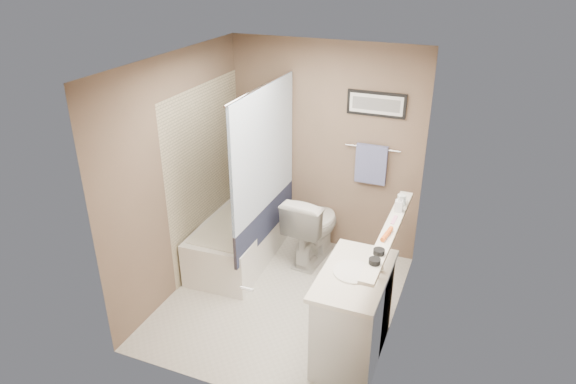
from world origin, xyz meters
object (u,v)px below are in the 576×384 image
at_px(candle_bowl_near, 375,261).
at_px(hair_brush_front, 387,234).
at_px(toilet, 313,226).
at_px(candle_bowl_far, 379,252).
at_px(vanity, 353,316).
at_px(glass_jar, 402,200).
at_px(bathtub, 241,238).
at_px(soap_bottle, 399,203).

distance_m(candle_bowl_near, hair_brush_front, 0.43).
xyz_separation_m(toilet, hair_brush_front, (1.02, -1.12, 0.73)).
bearing_deg(toilet, candle_bowl_far, 130.97).
bearing_deg(hair_brush_front, vanity, -131.36).
distance_m(vanity, glass_jar, 1.14).
height_order(toilet, candle_bowl_near, candle_bowl_near).
xyz_separation_m(vanity, candle_bowl_near, (0.19, -0.22, 0.73)).
bearing_deg(toilet, vanity, 127.15).
bearing_deg(candle_bowl_far, vanity, 157.43).
distance_m(bathtub, candle_bowl_far, 2.28).
bearing_deg(hair_brush_front, soap_bottle, 90.00).
bearing_deg(glass_jar, candle_bowl_near, -90.00).
xyz_separation_m(hair_brush_front, glass_jar, (0.00, 0.61, 0.03)).
bearing_deg(vanity, bathtub, 146.40).
relative_size(glass_jar, soap_bottle, 0.65).
xyz_separation_m(candle_bowl_far, hair_brush_front, (0.00, 0.29, 0.00)).
bearing_deg(candle_bowl_far, hair_brush_front, 90.00).
relative_size(hair_brush_front, glass_jar, 2.20).
bearing_deg(candle_bowl_near, glass_jar, 90.00).
relative_size(bathtub, vanity, 1.67).
bearing_deg(soap_bottle, candle_bowl_far, -90.00).
relative_size(bathtub, glass_jar, 15.00).
height_order(candle_bowl_near, soap_bottle, soap_bottle).
distance_m(vanity, soap_bottle, 1.07).
bearing_deg(glass_jar, candle_bowl_far, -90.00).
xyz_separation_m(bathtub, vanity, (1.60, -1.03, 0.15)).
height_order(toilet, candle_bowl_far, candle_bowl_far).
height_order(vanity, soap_bottle, soap_bottle).
height_order(candle_bowl_far, glass_jar, glass_jar).
distance_m(candle_bowl_far, soap_bottle, 0.77).
bearing_deg(vanity, hair_brush_front, 47.88).
xyz_separation_m(toilet, vanity, (0.84, -1.33, -0.01)).
relative_size(hair_brush_front, soap_bottle, 1.43).
xyz_separation_m(vanity, hair_brush_front, (0.19, 0.21, 0.74)).
bearing_deg(bathtub, candle_bowl_near, -37.64).
bearing_deg(soap_bottle, hair_brush_front, -90.00).
xyz_separation_m(candle_bowl_far, glass_jar, (0.00, 0.90, 0.03)).
bearing_deg(hair_brush_front, toilet, 132.31).
distance_m(candle_bowl_near, soap_bottle, 0.91).
height_order(candle_bowl_far, hair_brush_front, hair_brush_front).
height_order(vanity, candle_bowl_near, candle_bowl_near).
distance_m(toilet, candle_bowl_near, 1.99).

